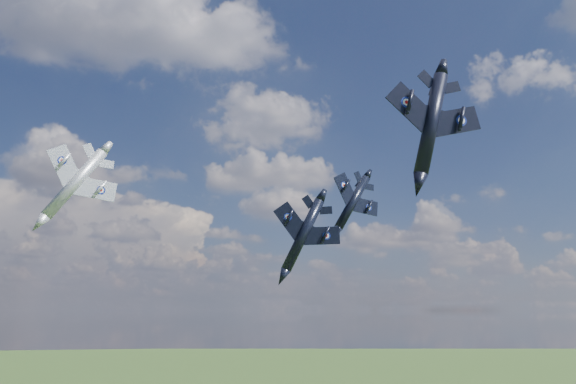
{
  "coord_description": "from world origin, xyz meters",
  "views": [
    {
      "loc": [
        -11.35,
        -61.55,
        66.79
      ],
      "look_at": [
        1.93,
        11.44,
        82.48
      ],
      "focal_mm": 35.0,
      "sensor_mm": 36.0,
      "label": 1
    }
  ],
  "objects": [
    {
      "name": "jet_left_silver",
      "position": [
        -25.7,
        12.17,
        82.73
      ],
      "size": [
        14.16,
        17.3,
        8.7
      ],
      "primitive_type": null,
      "rotation": [
        0.0,
        0.6,
        0.26
      ],
      "color": "#A1A2AB"
    },
    {
      "name": "jet_right_navy",
      "position": [
        12.57,
        -10.97,
        85.3
      ],
      "size": [
        11.51,
        15.33,
        5.82
      ],
      "primitive_type": null,
      "rotation": [
        0.0,
        0.26,
        0.01
      ],
      "color": "black"
    },
    {
      "name": "jet_lead_navy",
      "position": [
        5.58,
        19.09,
        77.75
      ],
      "size": [
        13.95,
        17.46,
        7.95
      ],
      "primitive_type": null,
      "rotation": [
        0.0,
        0.46,
        -0.15
      ],
      "color": "black"
    },
    {
      "name": "jet_high_navy",
      "position": [
        15.25,
        25.49,
        84.15
      ],
      "size": [
        14.85,
        17.48,
        8.42
      ],
      "primitive_type": null,
      "rotation": [
        0.0,
        0.58,
        0.33
      ],
      "color": "black"
    }
  ]
}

